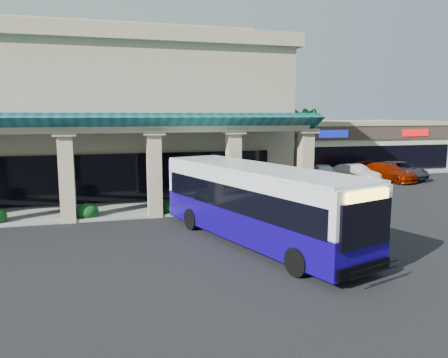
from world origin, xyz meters
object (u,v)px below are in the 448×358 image
object	(u,v)px
transit_bus	(257,205)
car_red	(387,172)
pedestrian	(338,210)
car_silver	(324,173)
car_white	(355,173)
car_gray	(399,170)

from	to	relation	value
transit_bus	car_red	size ratio (longest dim) A/B	2.31
pedestrian	car_silver	distance (m)	15.30
car_white	car_red	size ratio (longest dim) A/B	0.85
transit_bus	car_white	world-z (taller)	transit_bus
transit_bus	car_gray	world-z (taller)	transit_bus
car_silver	car_gray	bearing A→B (deg)	15.16
car_white	car_gray	bearing A→B (deg)	-6.67
pedestrian	car_red	distance (m)	17.46
transit_bus	car_silver	distance (m)	18.96
car_gray	car_silver	bearing A→B (deg)	172.35
pedestrian	car_red	xyz separation A→B (m)	(12.01, 12.67, -0.17)
car_red	car_gray	world-z (taller)	car_gray
car_red	pedestrian	bearing A→B (deg)	-150.71
pedestrian	car_red	world-z (taller)	pedestrian
car_red	car_gray	size ratio (longest dim) A/B	0.95
transit_bus	car_silver	bearing A→B (deg)	35.06
pedestrian	car_white	bearing A→B (deg)	-33.27
transit_bus	pedestrian	world-z (taller)	transit_bus
car_gray	car_red	bearing A→B (deg)	-161.74
car_silver	car_gray	xyz separation A→B (m)	(7.06, -0.35, 0.03)
transit_bus	car_gray	bearing A→B (deg)	20.79
car_red	car_silver	bearing A→B (deg)	151.16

